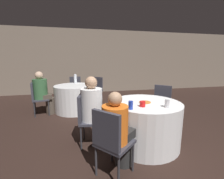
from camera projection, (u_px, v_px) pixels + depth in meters
ground_plane at (133, 145)px, 2.61m from camera, size 16.00×16.00×0.00m
wall_back at (98, 62)px, 6.85m from camera, size 16.00×0.06×2.80m
table_near at (145, 123)px, 2.61m from camera, size 1.19×1.19×0.75m
table_far at (75, 98)px, 4.35m from camera, size 1.16×1.16×0.75m
chair_near_west at (86, 115)px, 2.53m from camera, size 0.46×0.46×0.89m
chair_near_southwest at (110, 138)px, 1.78m from camera, size 0.56×0.56×0.89m
chair_near_northeast at (161, 101)px, 3.41m from camera, size 0.57×0.57×0.89m
chair_far_west at (37, 96)px, 3.94m from camera, size 0.47×0.47×0.89m
chair_far_north at (75, 87)px, 5.27m from camera, size 0.41×0.41×0.89m
chair_far_northeast at (96, 88)px, 5.15m from camera, size 0.57×0.57×0.89m
person_white_shirt at (95, 111)px, 2.53m from camera, size 0.52×0.39×1.19m
person_green_jacket at (43, 93)px, 3.99m from camera, size 0.51×0.39×1.17m
person_orange_shirt at (118, 132)px, 1.91m from camera, size 0.47×0.46×1.08m
pizza_plate_near at (145, 102)px, 2.50m from camera, size 0.23×0.23×0.02m
soda_can_blue at (131, 105)px, 2.16m from camera, size 0.07×0.07×0.12m
soda_can_silver at (167, 104)px, 2.24m from camera, size 0.07×0.07×0.12m
cup_near at (143, 104)px, 2.29m from camera, size 0.09×0.09×0.09m
bottle_far at (75, 79)px, 4.71m from camera, size 0.09×0.09×0.28m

